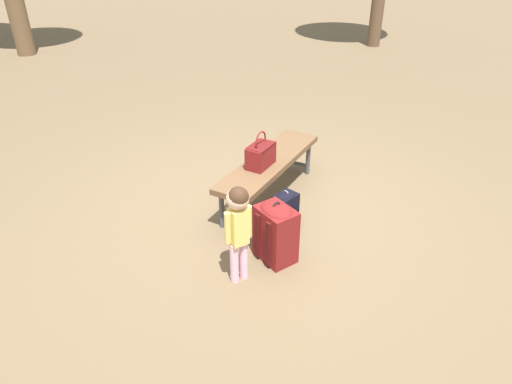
# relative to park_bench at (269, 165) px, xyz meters

# --- Properties ---
(ground_plane) EXTENTS (40.00, 40.00, 0.00)m
(ground_plane) POSITION_rel_park_bench_xyz_m (0.32, 0.03, -0.39)
(ground_plane) COLOR brown
(ground_plane) RESTS_ON ground
(park_bench) EXTENTS (1.65, 0.81, 0.45)m
(park_bench) POSITION_rel_park_bench_xyz_m (0.00, 0.00, 0.00)
(park_bench) COLOR brown
(park_bench) RESTS_ON ground
(handbag) EXTENTS (0.36, 0.26, 0.37)m
(handbag) POSITION_rel_park_bench_xyz_m (0.15, -0.06, 0.18)
(handbag) COLOR maroon
(handbag) RESTS_ON park_bench
(child_standing) EXTENTS (0.19, 0.19, 0.87)m
(child_standing) POSITION_rel_park_bench_xyz_m (1.34, 0.04, 0.19)
(child_standing) COLOR #E5B2C6
(child_standing) RESTS_ON ground
(backpack_large) EXTENTS (0.41, 0.42, 0.57)m
(backpack_large) POSITION_rel_park_bench_xyz_m (0.99, 0.27, -0.11)
(backpack_large) COLOR maroon
(backpack_large) RESTS_ON ground
(backpack_small) EXTENTS (0.28, 0.26, 0.38)m
(backpack_small) POSITION_rel_park_bench_xyz_m (0.46, 0.26, -0.20)
(backpack_small) COLOR black
(backpack_small) RESTS_ON ground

